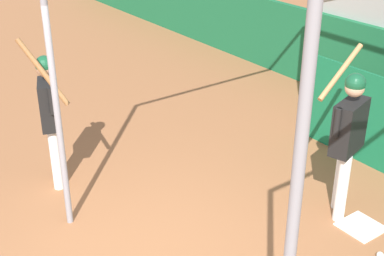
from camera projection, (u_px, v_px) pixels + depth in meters
name	position (u px, v px, depth m)	size (l,w,h in m)	color
batting_cage	(378.00, 96.00, 5.98)	(3.41, 3.96, 3.19)	gray
home_plate	(361.00, 227.00, 6.07)	(0.44, 0.44, 0.02)	white
player_batter	(348.00, 132.00, 5.87)	(0.60, 0.86, 1.89)	white
player_waiting	(50.00, 110.00, 6.45)	(0.80, 0.54, 2.03)	white
baseball	(380.00, 255.00, 5.57)	(0.07, 0.07, 0.07)	white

